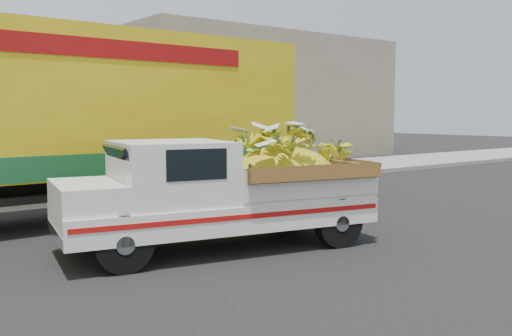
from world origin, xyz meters
TOP-DOWN VIEW (x-y plane):
  - ground at (0.00, 0.00)m, footprint 100.00×100.00m
  - curb at (0.00, 6.76)m, footprint 60.00×0.25m
  - building_right at (14.00, 15.76)m, footprint 14.00×6.00m
  - pickup_truck at (1.75, 0.47)m, footprint 5.23×2.78m
  - semi_trailer at (-0.53, 4.31)m, footprint 12.02×2.82m

SIDE VIEW (x-z plane):
  - ground at x=0.00m, z-range 0.00..0.00m
  - curb at x=0.00m, z-range 0.00..0.15m
  - pickup_truck at x=1.75m, z-range 0.07..1.81m
  - semi_trailer at x=-0.53m, z-range 0.22..4.02m
  - building_right at x=14.00m, z-range 0.00..6.00m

